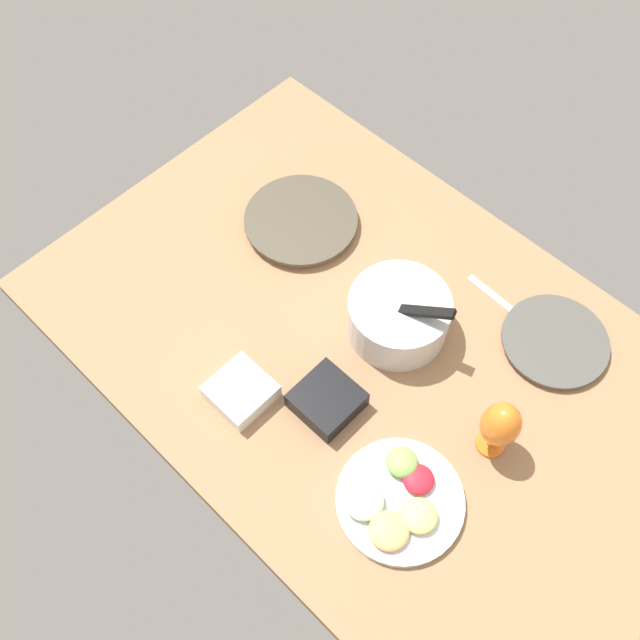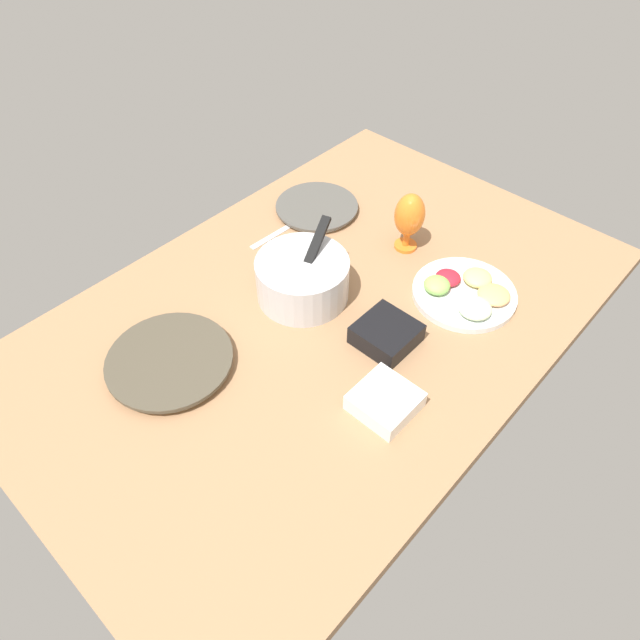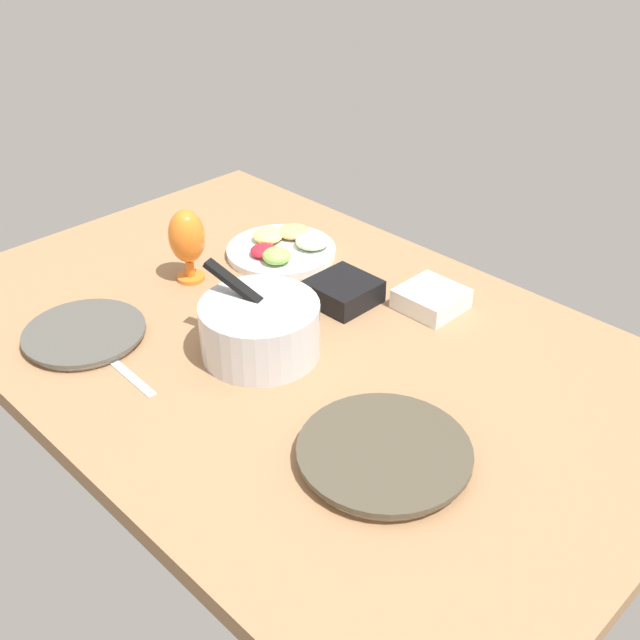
{
  "view_description": "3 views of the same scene",
  "coord_description": "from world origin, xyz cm",
  "px_view_note": "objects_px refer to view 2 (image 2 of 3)",
  "views": [
    {
      "loc": [
        47.96,
        -67.14,
        151.44
      ],
      "look_at": [
        -10.8,
        -6.52,
        7.76
      ],
      "focal_mm": 40.62,
      "sensor_mm": 36.0,
      "label": 1
    },
    {
      "loc": [
        -76.21,
        -69.24,
        106.22
      ],
      "look_at": [
        -8.38,
        -6.54,
        7.76
      ],
      "focal_mm": 32.16,
      "sensor_mm": 36.0,
      "label": 2
    },
    {
      "loc": [
        -98.44,
        89.73,
        90.34
      ],
      "look_at": [
        -7.7,
        -0.55,
        7.76
      ],
      "focal_mm": 43.07,
      "sensor_mm": 36.0,
      "label": 3
    }
  ],
  "objects_px": {
    "square_bowl_black": "(386,333)",
    "dinner_plate_right": "(317,208)",
    "fruit_platter": "(466,292)",
    "hurricane_glass_orange": "(408,216)",
    "mixing_bowl": "(303,277)",
    "square_bowl_white": "(385,400)",
    "dinner_plate_left": "(170,362)"
  },
  "relations": [
    {
      "from": "dinner_plate_right",
      "to": "square_bowl_black",
      "type": "distance_m",
      "value": 0.56
    },
    {
      "from": "dinner_plate_left",
      "to": "hurricane_glass_orange",
      "type": "distance_m",
      "value": 0.75
    },
    {
      "from": "fruit_platter",
      "to": "square_bowl_black",
      "type": "relative_size",
      "value": 2.01
    },
    {
      "from": "fruit_platter",
      "to": "hurricane_glass_orange",
      "type": "xyz_separation_m",
      "value": [
        0.06,
        0.24,
        0.09
      ]
    },
    {
      "from": "dinner_plate_left",
      "to": "dinner_plate_right",
      "type": "height_order",
      "value": "dinner_plate_left"
    },
    {
      "from": "hurricane_glass_orange",
      "to": "mixing_bowl",
      "type": "bearing_deg",
      "value": 167.56
    },
    {
      "from": "dinner_plate_right",
      "to": "hurricane_glass_orange",
      "type": "height_order",
      "value": "hurricane_glass_orange"
    },
    {
      "from": "fruit_platter",
      "to": "dinner_plate_right",
      "type": "bearing_deg",
      "value": 88.29
    },
    {
      "from": "dinner_plate_right",
      "to": "fruit_platter",
      "type": "height_order",
      "value": "fruit_platter"
    },
    {
      "from": "dinner_plate_left",
      "to": "dinner_plate_right",
      "type": "distance_m",
      "value": 0.7
    },
    {
      "from": "fruit_platter",
      "to": "square_bowl_white",
      "type": "xyz_separation_m",
      "value": [
        -0.42,
        -0.06,
        0.01
      ]
    },
    {
      "from": "mixing_bowl",
      "to": "square_bowl_white",
      "type": "distance_m",
      "value": 0.41
    },
    {
      "from": "square_bowl_white",
      "to": "square_bowl_black",
      "type": "bearing_deg",
      "value": 37.44
    },
    {
      "from": "hurricane_glass_orange",
      "to": "dinner_plate_left",
      "type": "bearing_deg",
      "value": 169.29
    },
    {
      "from": "square_bowl_white",
      "to": "square_bowl_black",
      "type": "height_order",
      "value": "square_bowl_black"
    },
    {
      "from": "square_bowl_white",
      "to": "mixing_bowl",
      "type": "bearing_deg",
      "value": 70.38
    },
    {
      "from": "dinner_plate_left",
      "to": "fruit_platter",
      "type": "relative_size",
      "value": 1.09
    },
    {
      "from": "dinner_plate_left",
      "to": "mixing_bowl",
      "type": "distance_m",
      "value": 0.39
    },
    {
      "from": "dinner_plate_right",
      "to": "fruit_platter",
      "type": "xyz_separation_m",
      "value": [
        -0.02,
        -0.55,
        0.01
      ]
    },
    {
      "from": "hurricane_glass_orange",
      "to": "square_bowl_white",
      "type": "relative_size",
      "value": 1.36
    },
    {
      "from": "dinner_plate_right",
      "to": "square_bowl_white",
      "type": "bearing_deg",
      "value": -125.49
    },
    {
      "from": "dinner_plate_left",
      "to": "hurricane_glass_orange",
      "type": "bearing_deg",
      "value": -10.71
    },
    {
      "from": "dinner_plate_right",
      "to": "mixing_bowl",
      "type": "bearing_deg",
      "value": -142.64
    },
    {
      "from": "fruit_platter",
      "to": "square_bowl_black",
      "type": "distance_m",
      "value": 0.27
    },
    {
      "from": "square_bowl_white",
      "to": "dinner_plate_left",
      "type": "bearing_deg",
      "value": 119.39
    },
    {
      "from": "mixing_bowl",
      "to": "square_bowl_white",
      "type": "relative_size",
      "value": 1.92
    },
    {
      "from": "fruit_platter",
      "to": "square_bowl_white",
      "type": "distance_m",
      "value": 0.42
    },
    {
      "from": "square_bowl_black",
      "to": "dinner_plate_right",
      "type": "bearing_deg",
      "value": 60.36
    },
    {
      "from": "dinner_plate_left",
      "to": "hurricane_glass_orange",
      "type": "height_order",
      "value": "hurricane_glass_orange"
    },
    {
      "from": "mixing_bowl",
      "to": "fruit_platter",
      "type": "bearing_deg",
      "value": -48.61
    },
    {
      "from": "mixing_bowl",
      "to": "hurricane_glass_orange",
      "type": "bearing_deg",
      "value": -12.44
    },
    {
      "from": "fruit_platter",
      "to": "hurricane_glass_orange",
      "type": "bearing_deg",
      "value": 76.03
    }
  ]
}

